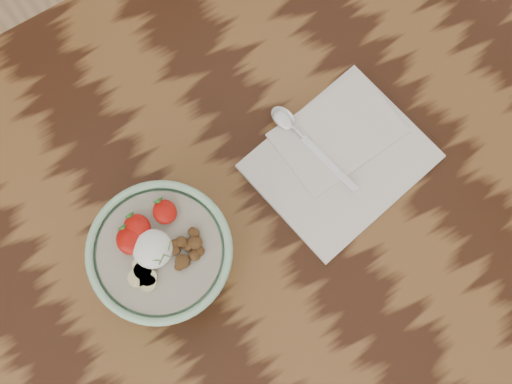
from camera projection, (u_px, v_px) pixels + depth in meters
table at (171, 272)px, 111.29cm from camera, size 160.00×90.00×75.00cm
breakfast_bowl at (163, 256)px, 95.92cm from camera, size 19.22×19.22×12.80cm
napkin at (340, 155)px, 105.97cm from camera, size 27.47×23.66×1.50cm
spoon at (295, 129)px, 105.74cm from camera, size 5.45×17.54×0.92cm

